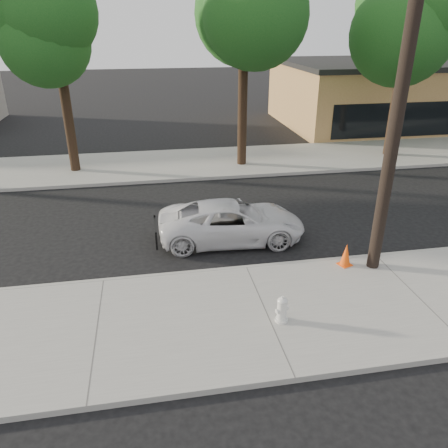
{
  "coord_description": "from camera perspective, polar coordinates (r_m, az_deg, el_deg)",
  "views": [
    {
      "loc": [
        -2.54,
        -12.7,
        6.54
      ],
      "look_at": [
        -0.44,
        -0.93,
        1.0
      ],
      "focal_mm": 35.0,
      "sensor_mm": 36.0,
      "label": 1
    }
  ],
  "objects": [
    {
      "name": "ground",
      "position": [
        14.51,
        1.07,
        -1.94
      ],
      "size": [
        120.0,
        120.0,
        0.0
      ],
      "primitive_type": "plane",
      "color": "black",
      "rests_on": "ground"
    },
    {
      "name": "near_sidewalk",
      "position": [
        10.9,
        5.51,
        -11.66
      ],
      "size": [
        90.0,
        4.4,
        0.15
      ],
      "primitive_type": "cube",
      "color": "gray",
      "rests_on": "ground"
    },
    {
      "name": "far_sidewalk",
      "position": [
        22.31,
        -3.17,
        7.98
      ],
      "size": [
        90.0,
        5.0,
        0.15
      ],
      "primitive_type": "cube",
      "color": "gray",
      "rests_on": "ground"
    },
    {
      "name": "curb_near",
      "position": [
        12.67,
        2.91,
        -5.85
      ],
      "size": [
        90.0,
        0.12,
        0.16
      ],
      "primitive_type": "cube",
      "color": "#9E9B93",
      "rests_on": "ground"
    },
    {
      "name": "building_main",
      "position": [
        34.46,
        23.43,
        15.36
      ],
      "size": [
        18.0,
        10.0,
        4.0
      ],
      "primitive_type": "cube",
      "color": "#A47244",
      "rests_on": "ground"
    },
    {
      "name": "utility_pole",
      "position": [
        11.87,
        21.88,
        14.23
      ],
      "size": [
        1.4,
        0.34,
        9.0
      ],
      "color": "black",
      "rests_on": "near_sidewalk"
    },
    {
      "name": "tree_b",
      "position": [
        21.02,
        -20.68,
        22.37
      ],
      "size": [
        4.34,
        4.2,
        8.45
      ],
      "color": "black",
      "rests_on": "far_sidewalk"
    },
    {
      "name": "tree_c",
      "position": [
        20.89,
        3.39,
        25.84
      ],
      "size": [
        4.96,
        4.8,
        9.55
      ],
      "color": "black",
      "rests_on": "far_sidewalk"
    },
    {
      "name": "tree_d",
      "position": [
        24.26,
        23.45,
        22.62
      ],
      "size": [
        4.5,
        4.35,
        8.75
      ],
      "color": "black",
      "rests_on": "far_sidewalk"
    },
    {
      "name": "police_cruiser",
      "position": [
        14.17,
        1.02,
        0.32
      ],
      "size": [
        4.83,
        2.44,
        1.31
      ],
      "primitive_type": "imported",
      "rotation": [
        0.0,
        0.0,
        1.51
      ],
      "color": "silver",
      "rests_on": "ground"
    },
    {
      "name": "fire_hydrant",
      "position": [
        10.43,
        7.58,
        -11.05
      ],
      "size": [
        0.34,
        0.31,
        0.64
      ],
      "rotation": [
        0.0,
        0.0,
        0.31
      ],
      "color": "silver",
      "rests_on": "near_sidewalk"
    },
    {
      "name": "traffic_cone",
      "position": [
        13.03,
        15.63,
        -3.9
      ],
      "size": [
        0.44,
        0.44,
        0.67
      ],
      "rotation": [
        0.0,
        0.0,
        0.34
      ],
      "color": "#FE520D",
      "rests_on": "near_sidewalk"
    }
  ]
}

